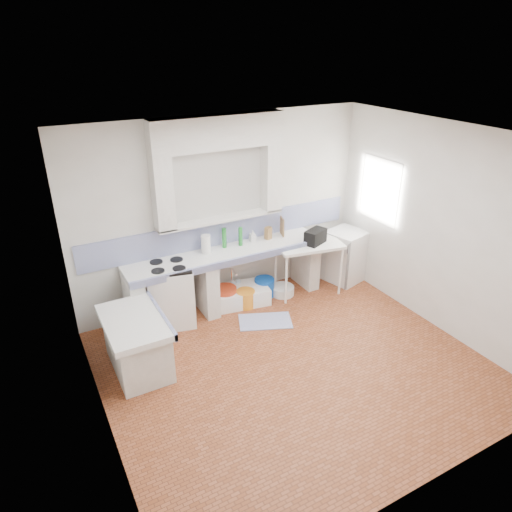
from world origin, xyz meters
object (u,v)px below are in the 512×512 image
stove (170,295)px  sink (237,296)px  fridge (345,256)px  side_table (308,268)px

stove → sink: 1.10m
fridge → sink: bearing=160.3°
side_table → fridge: fridge is taller
stove → side_table: size_ratio=0.86×
sink → stove: bearing=-170.1°
sink → fridge: 1.96m
side_table → fridge: bearing=14.8°
side_table → sink: bearing=179.8°
side_table → fridge: size_ratio=1.17×
fridge → stove: bearing=162.1°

